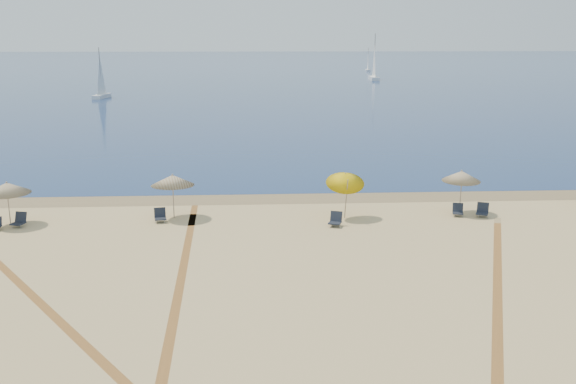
# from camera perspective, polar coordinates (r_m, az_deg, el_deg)

# --- Properties ---
(ocean) EXTENTS (500.00, 500.00, 0.00)m
(ocean) POSITION_cam_1_polar(r_m,az_deg,el_deg) (239.50, -2.91, 10.94)
(ocean) COLOR #0C2151
(ocean) RESTS_ON ground
(wet_sand) EXTENTS (500.00, 500.00, 0.00)m
(wet_sand) POSITION_cam_1_polar(r_m,az_deg,el_deg) (39.48, -0.34, -0.51)
(wet_sand) COLOR olive
(wet_sand) RESTS_ON ground
(umbrella_1) EXTENTS (2.30, 2.32, 2.26)m
(umbrella_1) POSITION_cam_1_polar(r_m,az_deg,el_deg) (36.34, -22.98, 0.31)
(umbrella_1) COLOR gray
(umbrella_1) RESTS_ON ground
(umbrella_2) EXTENTS (2.27, 2.27, 2.37)m
(umbrella_2) POSITION_cam_1_polar(r_m,az_deg,el_deg) (35.27, -9.88, 1.01)
(umbrella_2) COLOR gray
(umbrella_2) RESTS_ON ground
(umbrella_3) EXTENTS (2.02, 2.08, 2.78)m
(umbrella_3) POSITION_cam_1_polar(r_m,az_deg,el_deg) (34.76, 4.95, 1.15)
(umbrella_3) COLOR gray
(umbrella_3) RESTS_ON ground
(umbrella_4) EXTENTS (2.07, 2.09, 2.39)m
(umbrella_4) POSITION_cam_1_polar(r_m,az_deg,el_deg) (36.89, 14.67, 1.34)
(umbrella_4) COLOR gray
(umbrella_4) RESTS_ON ground
(chair_2) EXTENTS (0.76, 0.83, 0.73)m
(chair_2) POSITION_cam_1_polar(r_m,az_deg,el_deg) (36.15, -22.07, -2.27)
(chair_2) COLOR black
(chair_2) RESTS_ON ground
(chair_3) EXTENTS (0.71, 0.79, 0.71)m
(chair_3) POSITION_cam_1_polar(r_m,az_deg,el_deg) (35.02, -10.92, -2.02)
(chair_3) COLOR black
(chair_3) RESTS_ON ground
(chair_4) EXTENTS (0.80, 0.87, 0.72)m
(chair_4) POSITION_cam_1_polar(r_m,az_deg,el_deg) (33.69, 4.10, -2.40)
(chair_4) COLOR black
(chair_4) RESTS_ON ground
(chair_5) EXTENTS (0.69, 0.76, 0.67)m
(chair_5) POSITION_cam_1_polar(r_m,az_deg,el_deg) (36.67, 14.38, -1.54)
(chair_5) COLOR black
(chair_5) RESTS_ON ground
(chair_6) EXTENTS (0.85, 0.90, 0.73)m
(chair_6) POSITION_cam_1_polar(r_m,az_deg,el_deg) (36.86, 16.36, -1.54)
(chair_6) COLOR black
(chair_6) RESTS_ON ground
(sailboat_0) EXTENTS (1.45, 4.38, 6.41)m
(sailboat_0) POSITION_cam_1_polar(r_m,az_deg,el_deg) (189.83, 6.87, 10.86)
(sailboat_0) COLOR white
(sailboat_0) RESTS_ON ocean
(sailboat_1) EXTENTS (2.00, 5.34, 7.76)m
(sailboat_1) POSITION_cam_1_polar(r_m,az_deg,el_deg) (108.71, -15.76, 9.01)
(sailboat_1) COLOR white
(sailboat_1) RESTS_ON ocean
(sailboat_2) EXTENTS (2.09, 6.81, 10.02)m
(sailboat_2) POSITION_cam_1_polar(r_m,az_deg,el_deg) (150.46, 7.41, 10.68)
(sailboat_2) COLOR white
(sailboat_2) RESTS_ON ocean
(tire_tracks) EXTENTS (55.33, 44.21, 0.00)m
(tire_tracks) POSITION_cam_1_polar(r_m,az_deg,el_deg) (25.08, -6.32, -8.79)
(tire_tracks) COLOR tan
(tire_tracks) RESTS_ON ground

